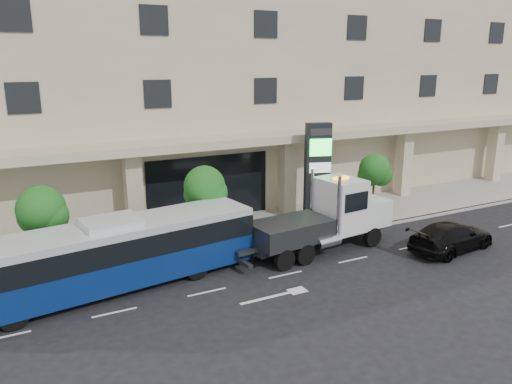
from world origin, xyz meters
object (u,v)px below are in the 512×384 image
tow_truck (328,218)px  signage_pylon (317,173)px  city_bus (113,254)px  black_sedan (451,236)px

tow_truck → signage_pylon: (1.90, 3.86, 1.51)m
city_bus → tow_truck: (11.17, -0.27, 0.08)m
black_sedan → signage_pylon: size_ratio=0.88×
tow_truck → city_bus: bearing=173.0°
city_bus → black_sedan: (16.96, -3.45, -0.90)m
city_bus → signage_pylon: bearing=7.5°
tow_truck → black_sedan: (5.79, -3.18, -0.97)m
black_sedan → tow_truck: bearing=53.6°
city_bus → black_sedan: size_ratio=2.46×
city_bus → black_sedan: city_bus is taller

